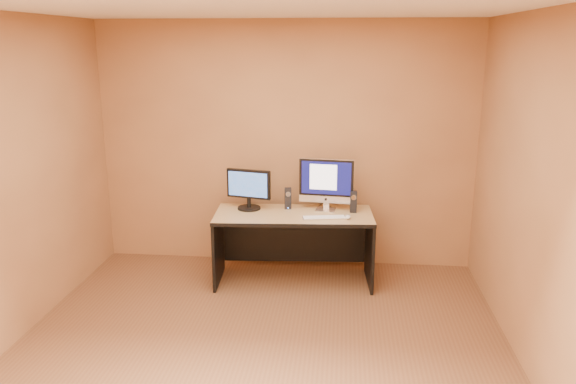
% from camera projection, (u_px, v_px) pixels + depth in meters
% --- Properties ---
extents(floor, '(4.00, 4.00, 0.00)m').
position_uv_depth(floor, '(259.00, 355.00, 4.38)').
color(floor, brown).
rests_on(floor, ground).
extents(walls, '(4.00, 4.00, 2.60)m').
position_uv_depth(walls, '(256.00, 195.00, 4.05)').
color(walls, '#A16C40').
rests_on(walls, ground).
extents(ceiling, '(4.00, 4.00, 0.00)m').
position_uv_depth(ceiling, '(253.00, 5.00, 3.71)').
color(ceiling, white).
rests_on(ceiling, walls).
extents(desk, '(1.60, 0.79, 0.72)m').
position_uv_depth(desk, '(294.00, 248.00, 5.65)').
color(desk, '#A68653').
rests_on(desk, ground).
extents(imac, '(0.57, 0.26, 0.54)m').
position_uv_depth(imac, '(326.00, 184.00, 5.61)').
color(imac, '#B7B7BB').
rests_on(imac, desk).
extents(second_monitor, '(0.51, 0.33, 0.41)m').
position_uv_depth(second_monitor, '(249.00, 190.00, 5.66)').
color(second_monitor, black).
rests_on(second_monitor, desk).
extents(speaker_left, '(0.08, 0.08, 0.21)m').
position_uv_depth(speaker_left, '(288.00, 198.00, 5.70)').
color(speaker_left, black).
rests_on(speaker_left, desk).
extents(speaker_right, '(0.07, 0.07, 0.21)m').
position_uv_depth(speaker_right, '(353.00, 202.00, 5.58)').
color(speaker_right, black).
rests_on(speaker_right, desk).
extents(keyboard, '(0.43, 0.19, 0.02)m').
position_uv_depth(keyboard, '(324.00, 218.00, 5.41)').
color(keyboard, silver).
rests_on(keyboard, desk).
extents(mouse, '(0.06, 0.10, 0.04)m').
position_uv_depth(mouse, '(348.00, 217.00, 5.40)').
color(mouse, silver).
rests_on(mouse, desk).
extents(cable_a, '(0.09, 0.20, 0.01)m').
position_uv_depth(cable_a, '(329.00, 206.00, 5.81)').
color(cable_a, black).
rests_on(cable_a, desk).
extents(cable_b, '(0.05, 0.17, 0.01)m').
position_uv_depth(cable_b, '(319.00, 206.00, 5.81)').
color(cable_b, black).
rests_on(cable_b, desk).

